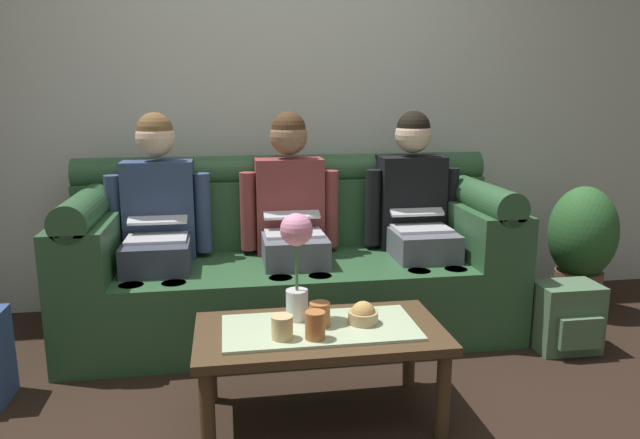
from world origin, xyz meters
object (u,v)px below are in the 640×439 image
(person_middle, at_px, (291,215))
(coffee_table, at_px, (320,340))
(backpack_right, at_px, (567,318))
(flower_vase, at_px, (297,254))
(cup_near_right, at_px, (315,325))
(cup_far_center, at_px, (321,314))
(potted_plant, at_px, (582,244))
(couch, at_px, (292,265))
(person_left, at_px, (158,219))
(person_right, at_px, (416,211))
(cup_near_left, at_px, (282,327))
(snack_bowl, at_px, (363,315))

(person_middle, relative_size, coffee_table, 1.22)
(person_middle, xyz_separation_m, backpack_right, (1.37, -0.55, -0.48))
(flower_vase, relative_size, cup_near_right, 4.15)
(coffee_table, distance_m, cup_far_center, 0.11)
(cup_far_center, xyz_separation_m, potted_plant, (1.75, 0.94, -0.02))
(person_middle, distance_m, coffee_table, 1.05)
(couch, bearing_deg, person_left, -179.66)
(person_middle, relative_size, backpack_right, 3.42)
(person_right, xyz_separation_m, backpack_right, (0.65, -0.55, -0.48))
(couch, bearing_deg, cup_near_left, -98.36)
(person_middle, distance_m, person_right, 0.72)
(person_right, distance_m, cup_near_left, 1.42)
(person_left, bearing_deg, cup_near_right, -58.46)
(person_left, distance_m, coffee_table, 1.27)
(cup_near_right, distance_m, cup_far_center, 0.13)
(person_left, distance_m, backpack_right, 2.22)
(person_left, xyz_separation_m, backpack_right, (2.10, -0.55, -0.48))
(person_left, xyz_separation_m, snack_bowl, (0.90, -0.99, -0.22))
(couch, bearing_deg, person_middle, -90.00)
(couch, height_order, cup_near_right, couch)
(cup_near_left, distance_m, cup_near_right, 0.13)
(cup_near_left, bearing_deg, flower_vase, 66.82)
(backpack_right, bearing_deg, person_left, 165.41)
(cup_near_right, distance_m, backpack_right, 1.55)
(person_left, xyz_separation_m, cup_far_center, (0.72, -0.99, -0.21))
(flower_vase, relative_size, cup_near_left, 4.92)
(person_middle, relative_size, person_right, 1.00)
(person_right, distance_m, coffee_table, 1.27)
(person_middle, height_order, cup_near_right, person_middle)
(coffee_table, xyz_separation_m, backpack_right, (1.37, 0.45, -0.17))
(cup_near_left, height_order, cup_near_right, cup_near_right)
(flower_vase, bearing_deg, snack_bowl, -17.97)
(couch, xyz_separation_m, potted_plant, (1.75, -0.05, 0.06))
(coffee_table, bearing_deg, flower_vase, 131.54)
(person_middle, bearing_deg, backpack_right, -21.64)
(couch, height_order, potted_plant, couch)
(person_left, relative_size, backpack_right, 3.42)
(flower_vase, relative_size, backpack_right, 1.25)
(cup_near_right, relative_size, cup_far_center, 1.11)
(snack_bowl, distance_m, potted_plant, 1.83)
(person_middle, xyz_separation_m, cup_near_left, (-0.16, -1.09, -0.21))
(cup_near_left, distance_m, backpack_right, 1.65)
(couch, distance_m, potted_plant, 1.75)
(flower_vase, bearing_deg, person_right, 48.49)
(person_right, height_order, flower_vase, person_right)
(potted_plant, bearing_deg, person_left, 178.89)
(couch, xyz_separation_m, flower_vase, (-0.08, -0.91, 0.32))
(cup_near_right, bearing_deg, cup_far_center, 71.20)
(person_left, distance_m, cup_near_right, 1.32)
(person_middle, height_order, cup_far_center, person_middle)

